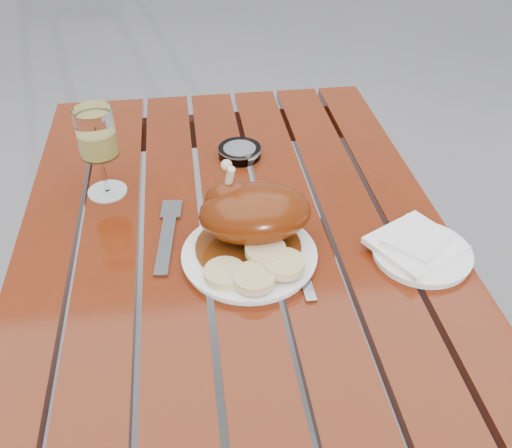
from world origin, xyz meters
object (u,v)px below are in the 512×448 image
(wine_glass, at_px, (100,153))
(side_plate, at_px, (421,253))
(ashtray, at_px, (240,152))
(dinner_plate, at_px, (249,256))
(table, at_px, (239,362))

(wine_glass, xyz_separation_m, side_plate, (0.56, -0.28, -0.09))
(wine_glass, relative_size, ashtray, 1.96)
(dinner_plate, bearing_deg, table, 103.76)
(side_plate, bearing_deg, table, 161.51)
(table, xyz_separation_m, side_plate, (0.32, -0.11, 0.38))
(side_plate, relative_size, ashtray, 1.85)
(table, relative_size, wine_glass, 6.44)
(wine_glass, xyz_separation_m, ashtray, (0.28, 0.10, -0.08))
(wine_glass, height_order, side_plate, wine_glass)
(wine_glass, bearing_deg, table, -35.03)
(table, bearing_deg, wine_glass, 144.97)
(table, relative_size, ashtray, 12.61)
(table, xyz_separation_m, wine_glass, (-0.24, 0.17, 0.47))
(side_plate, bearing_deg, ashtray, 126.35)
(side_plate, bearing_deg, wine_glass, 153.77)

